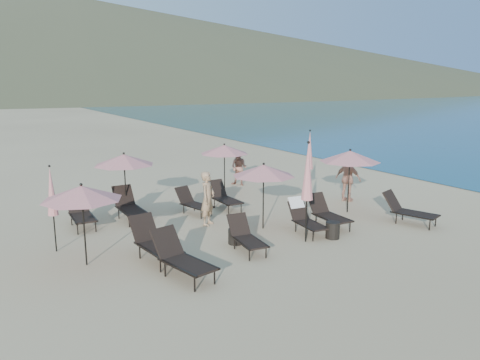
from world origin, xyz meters
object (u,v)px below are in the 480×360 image
lounger_1 (182,257)px  side_table_1 (333,230)px  umbrella_open_3 (124,160)px  beachgoer_a (208,198)px  lounger_6 (81,212)px  umbrella_closed_0 (308,173)px  lounger_4 (328,213)px  umbrella_open_4 (224,149)px  beachgoer_c (348,179)px  umbrella_open_1 (264,170)px  lounger_9 (224,197)px  umbrella_open_0 (82,193)px  lounger_5 (408,210)px  umbrella_closed_1 (310,151)px  lounger_8 (193,202)px  lounger_3 (305,217)px  beachgoer_b (239,168)px  lounger_2 (246,236)px  lounger_7 (129,205)px  lounger_0 (154,241)px  umbrella_closed_2 (51,192)px  side_table_0 (235,236)px

lounger_1 → side_table_1: 4.84m
umbrella_open_3 → beachgoer_a: size_ratio=1.26×
lounger_6 → umbrella_closed_0: (5.09, -4.70, 1.54)m
lounger_4 → umbrella_open_3: size_ratio=0.77×
umbrella_open_4 → beachgoer_c: 4.87m
umbrella_open_1 → umbrella_open_3: umbrella_open_3 is taller
lounger_9 → umbrella_open_3: size_ratio=0.75×
umbrella_open_0 → beachgoer_a: umbrella_open_0 is taller
beachgoer_a → umbrella_open_4: bearing=13.9°
lounger_1 → lounger_5: 7.85m
lounger_9 → umbrella_open_0: umbrella_open_0 is taller
lounger_9 → umbrella_closed_1: bearing=-4.8°
umbrella_open_0 → umbrella_closed_1: bearing=15.9°
umbrella_closed_1 → lounger_8: bearing=177.0°
lounger_8 → lounger_3: bearing=-74.7°
beachgoer_b → lounger_5: bearing=-21.3°
lounger_2 → lounger_7: (-1.77, 4.42, 0.07)m
beachgoer_c → lounger_0: bearing=81.9°
lounger_4 → lounger_7: lounger_7 is taller
lounger_7 → umbrella_open_0: 4.12m
lounger_2 → lounger_6: 5.52m
lounger_6 → lounger_7: 1.51m
umbrella_open_1 → lounger_1: bearing=-150.3°
umbrella_closed_2 → beachgoer_c: 10.43m
lounger_2 → side_table_1: 2.70m
lounger_2 → lounger_7: bearing=118.4°
side_table_0 → lounger_1: bearing=-149.3°
lounger_3 → lounger_7: size_ratio=0.91×
lounger_3 → umbrella_open_0: (-6.22, 0.74, 1.37)m
lounger_4 → umbrella_closed_2: 8.01m
lounger_8 → lounger_9: 1.22m
lounger_4 → lounger_5: size_ratio=0.92×
lounger_0 → lounger_2: (2.32, -0.66, -0.07)m
lounger_9 → beachgoer_b: bearing=50.8°
lounger_2 → beachgoer_b: bearing=67.2°
lounger_0 → umbrella_open_0: bearing=155.6°
umbrella_open_3 → lounger_1: bearing=-94.8°
lounger_4 → lounger_5: bearing=-20.6°
lounger_8 → umbrella_open_0: 5.27m
umbrella_open_4 → lounger_3: bearing=-92.5°
lounger_5 → beachgoer_c: size_ratio=1.05×
lounger_2 → umbrella_open_1: 2.45m
lounger_0 → beachgoer_a: beachgoer_a is taller
lounger_3 → lounger_8: (-2.00, 3.56, -0.06)m
umbrella_open_0 → lounger_3: bearing=-6.8°
lounger_0 → lounger_1: 1.36m
lounger_9 → beachgoer_a: (-1.35, -1.41, 0.42)m
lounger_1 → side_table_1: lounger_1 is taller
side_table_0 → side_table_1: bearing=-21.5°
umbrella_open_3 → umbrella_open_4: 4.34m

